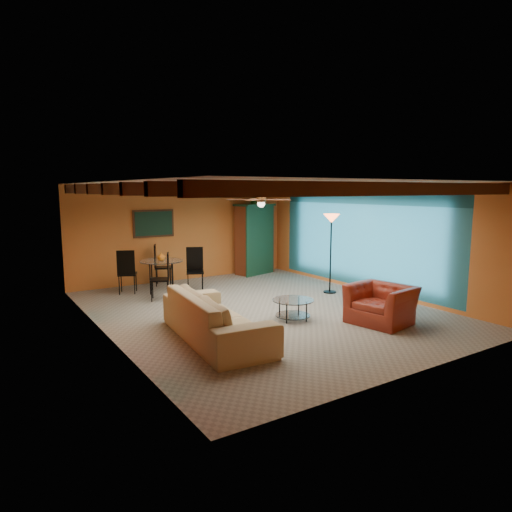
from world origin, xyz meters
TOP-DOWN VIEW (x-y plane):
  - room at (0.00, 0.11)m, footprint 6.52×8.01m
  - sofa at (-1.70, -1.17)m, footprint 1.37×2.89m
  - armchair at (1.43, -2.05)m, footprint 1.20×1.31m
  - coffee_table at (0.13, -0.96)m, footprint 1.02×1.02m
  - dining_table at (-1.16, 2.80)m, footprint 2.83×2.83m
  - armoire at (2.20, 3.70)m, footprint 1.29×0.88m
  - floor_lamp at (2.37, 0.45)m, footprint 0.50×0.50m
  - ceiling_fan at (0.00, 0.00)m, footprint 1.50×1.50m
  - painting at (-0.90, 3.96)m, footprint 1.05×0.03m
  - potted_plant at (2.20, 3.70)m, footprint 0.52×0.49m
  - vase at (-1.16, 2.80)m, footprint 0.20×0.20m

SIDE VIEW (x-z plane):
  - coffee_table at x=0.13m, z-range 0.00..0.42m
  - armchair at x=1.43m, z-range 0.00..0.74m
  - sofa at x=-1.70m, z-range 0.00..0.82m
  - dining_table at x=-1.16m, z-range 0.00..1.12m
  - floor_lamp at x=2.37m, z-range 0.00..1.98m
  - armoire at x=2.20m, z-range 0.00..2.07m
  - vase at x=-1.16m, z-range 1.12..1.32m
  - painting at x=-0.90m, z-range 1.32..1.97m
  - potted_plant at x=2.20m, z-range 2.07..2.53m
  - ceiling_fan at x=0.00m, z-range 2.14..2.58m
  - room at x=0.00m, z-range 1.01..3.72m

